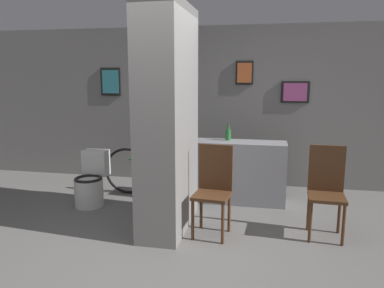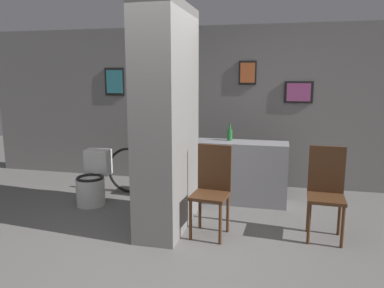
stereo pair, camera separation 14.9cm
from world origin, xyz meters
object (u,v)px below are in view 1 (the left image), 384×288
object	(u,v)px
chair_by_doorway	(326,188)
bottle_tall	(228,134)
bicycle	(157,172)
toilet	(91,183)
chair_near_pillar	(213,186)

from	to	relation	value
chair_by_doorway	bottle_tall	bearing A→B (deg)	142.00
bicycle	chair_by_doorway	bearing A→B (deg)	-23.39
bicycle	toilet	bearing A→B (deg)	-144.64
chair_by_doorway	bottle_tall	distance (m)	1.67
chair_by_doorway	bicycle	distance (m)	2.50
chair_near_pillar	chair_by_doorway	xyz separation A→B (m)	(1.26, 0.20, 0.00)
bicycle	bottle_tall	size ratio (longest dim) A/B	6.71
toilet	bottle_tall	world-z (taller)	bottle_tall
bottle_tall	toilet	bearing A→B (deg)	-161.47
chair_by_doorway	bicycle	xyz separation A→B (m)	(-2.29, 0.99, -0.19)
chair_near_pillar	bottle_tall	distance (m)	1.32
toilet	bicycle	size ratio (longest dim) A/B	0.45
chair_by_doorway	bottle_tall	size ratio (longest dim) A/B	4.13
toilet	bottle_tall	bearing A→B (deg)	18.53
bicycle	bottle_tall	distance (m)	1.22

